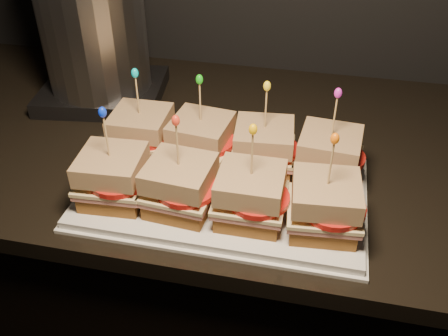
# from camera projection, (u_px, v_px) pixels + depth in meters

# --- Properties ---
(cabinet) EXTENTS (2.36, 0.65, 0.90)m
(cabinet) POSITION_uv_depth(u_px,v_px,m) (333.00, 318.00, 1.21)
(cabinet) COLOR black
(cabinet) RESTS_ON ground
(granite_slab) EXTENTS (2.40, 0.69, 0.03)m
(granite_slab) POSITION_uv_depth(u_px,v_px,m) (365.00, 162.00, 0.94)
(granite_slab) COLOR black
(granite_slab) RESTS_ON cabinet
(platter) EXTENTS (0.45, 0.28, 0.02)m
(platter) POSITION_uv_depth(u_px,v_px,m) (224.00, 190.00, 0.83)
(platter) COLOR white
(platter) RESTS_ON granite_slab
(platter_rim) EXTENTS (0.47, 0.29, 0.01)m
(platter_rim) POSITION_uv_depth(u_px,v_px,m) (224.00, 193.00, 0.83)
(platter_rim) COLOR white
(platter_rim) RESTS_ON granite_slab
(sandwich_0_bread_bot) EXTENTS (0.10, 0.10, 0.03)m
(sandwich_0_bread_bot) POSITION_uv_depth(u_px,v_px,m) (143.00, 146.00, 0.90)
(sandwich_0_bread_bot) COLOR #583314
(sandwich_0_bread_bot) RESTS_ON platter
(sandwich_0_ham) EXTENTS (0.11, 0.10, 0.01)m
(sandwich_0_ham) POSITION_uv_depth(u_px,v_px,m) (142.00, 138.00, 0.89)
(sandwich_0_ham) COLOR tan
(sandwich_0_ham) RESTS_ON sandwich_0_bread_bot
(sandwich_0_cheese) EXTENTS (0.11, 0.10, 0.01)m
(sandwich_0_cheese) POSITION_uv_depth(u_px,v_px,m) (142.00, 135.00, 0.88)
(sandwich_0_cheese) COLOR beige
(sandwich_0_cheese) RESTS_ON sandwich_0_ham
(sandwich_0_tomato) EXTENTS (0.09, 0.09, 0.01)m
(sandwich_0_tomato) POSITION_uv_depth(u_px,v_px,m) (147.00, 134.00, 0.87)
(sandwich_0_tomato) COLOR red
(sandwich_0_tomato) RESTS_ON sandwich_0_cheese
(sandwich_0_bread_top) EXTENTS (0.10, 0.10, 0.03)m
(sandwich_0_bread_top) POSITION_uv_depth(u_px,v_px,m) (140.00, 121.00, 0.87)
(sandwich_0_bread_top) COLOR #67310E
(sandwich_0_bread_top) RESTS_ON sandwich_0_tomato
(sandwich_0_pick) EXTENTS (0.00, 0.00, 0.09)m
(sandwich_0_pick) POSITION_uv_depth(u_px,v_px,m) (138.00, 98.00, 0.84)
(sandwich_0_pick) COLOR tan
(sandwich_0_pick) RESTS_ON sandwich_0_bread_top
(sandwich_0_frill) EXTENTS (0.01, 0.01, 0.02)m
(sandwich_0_frill) POSITION_uv_depth(u_px,v_px,m) (135.00, 73.00, 0.81)
(sandwich_0_frill) COLOR #06B4BA
(sandwich_0_frill) RESTS_ON sandwich_0_pick
(sandwich_1_bread_bot) EXTENTS (0.10, 0.10, 0.03)m
(sandwich_1_bread_bot) POSITION_uv_depth(u_px,v_px,m) (202.00, 154.00, 0.88)
(sandwich_1_bread_bot) COLOR #583314
(sandwich_1_bread_bot) RESTS_ON platter
(sandwich_1_ham) EXTENTS (0.11, 0.11, 0.01)m
(sandwich_1_ham) POSITION_uv_depth(u_px,v_px,m) (202.00, 146.00, 0.87)
(sandwich_1_ham) COLOR tan
(sandwich_1_ham) RESTS_ON sandwich_1_bread_bot
(sandwich_1_cheese) EXTENTS (0.12, 0.11, 0.01)m
(sandwich_1_cheese) POSITION_uv_depth(u_px,v_px,m) (201.00, 142.00, 0.86)
(sandwich_1_cheese) COLOR beige
(sandwich_1_cheese) RESTS_ON sandwich_1_ham
(sandwich_1_tomato) EXTENTS (0.09, 0.09, 0.01)m
(sandwich_1_tomato) POSITION_uv_depth(u_px,v_px,m) (207.00, 141.00, 0.85)
(sandwich_1_tomato) COLOR red
(sandwich_1_tomato) RESTS_ON sandwich_1_cheese
(sandwich_1_bread_top) EXTENTS (0.11, 0.11, 0.03)m
(sandwich_1_bread_top) POSITION_uv_depth(u_px,v_px,m) (201.00, 128.00, 0.85)
(sandwich_1_bread_top) COLOR #67310E
(sandwich_1_bread_top) RESTS_ON sandwich_1_tomato
(sandwich_1_pick) EXTENTS (0.00, 0.00, 0.09)m
(sandwich_1_pick) POSITION_uv_depth(u_px,v_px,m) (200.00, 104.00, 0.82)
(sandwich_1_pick) COLOR tan
(sandwich_1_pick) RESTS_ON sandwich_1_bread_top
(sandwich_1_frill) EXTENTS (0.01, 0.01, 0.02)m
(sandwich_1_frill) POSITION_uv_depth(u_px,v_px,m) (199.00, 79.00, 0.79)
(sandwich_1_frill) COLOR #14AB12
(sandwich_1_frill) RESTS_ON sandwich_1_pick
(sandwich_2_bread_bot) EXTENTS (0.10, 0.10, 0.03)m
(sandwich_2_bread_bot) POSITION_uv_depth(u_px,v_px,m) (263.00, 161.00, 0.86)
(sandwich_2_bread_bot) COLOR #583314
(sandwich_2_bread_bot) RESTS_ON platter
(sandwich_2_ham) EXTENTS (0.11, 0.11, 0.01)m
(sandwich_2_ham) POSITION_uv_depth(u_px,v_px,m) (263.00, 153.00, 0.85)
(sandwich_2_ham) COLOR tan
(sandwich_2_ham) RESTS_ON sandwich_2_bread_bot
(sandwich_2_cheese) EXTENTS (0.11, 0.11, 0.01)m
(sandwich_2_cheese) POSITION_uv_depth(u_px,v_px,m) (263.00, 150.00, 0.84)
(sandwich_2_cheese) COLOR beige
(sandwich_2_cheese) RESTS_ON sandwich_2_ham
(sandwich_2_tomato) EXTENTS (0.09, 0.09, 0.01)m
(sandwich_2_tomato) POSITION_uv_depth(u_px,v_px,m) (270.00, 149.00, 0.83)
(sandwich_2_tomato) COLOR red
(sandwich_2_tomato) RESTS_ON sandwich_2_cheese
(sandwich_2_bread_top) EXTENTS (0.10, 0.10, 0.03)m
(sandwich_2_bread_top) POSITION_uv_depth(u_px,v_px,m) (264.00, 136.00, 0.83)
(sandwich_2_bread_top) COLOR #67310E
(sandwich_2_bread_top) RESTS_ON sandwich_2_tomato
(sandwich_2_pick) EXTENTS (0.00, 0.00, 0.09)m
(sandwich_2_pick) POSITION_uv_depth(u_px,v_px,m) (266.00, 111.00, 0.80)
(sandwich_2_pick) COLOR tan
(sandwich_2_pick) RESTS_ON sandwich_2_bread_top
(sandwich_2_frill) EXTENTS (0.01, 0.01, 0.02)m
(sandwich_2_frill) POSITION_uv_depth(u_px,v_px,m) (267.00, 86.00, 0.77)
(sandwich_2_frill) COLOR yellow
(sandwich_2_frill) RESTS_ON sandwich_2_pick
(sandwich_3_bread_bot) EXTENTS (0.10, 0.10, 0.03)m
(sandwich_3_bread_bot) POSITION_uv_depth(u_px,v_px,m) (327.00, 169.00, 0.84)
(sandwich_3_bread_bot) COLOR #583314
(sandwich_3_bread_bot) RESTS_ON platter
(sandwich_3_ham) EXTENTS (0.11, 0.11, 0.01)m
(sandwich_3_ham) POSITION_uv_depth(u_px,v_px,m) (328.00, 161.00, 0.83)
(sandwich_3_ham) COLOR tan
(sandwich_3_ham) RESTS_ON sandwich_3_bread_bot
(sandwich_3_cheese) EXTENTS (0.11, 0.11, 0.01)m
(sandwich_3_cheese) POSITION_uv_depth(u_px,v_px,m) (328.00, 158.00, 0.83)
(sandwich_3_cheese) COLOR beige
(sandwich_3_cheese) RESTS_ON sandwich_3_ham
(sandwich_3_tomato) EXTENTS (0.09, 0.09, 0.01)m
(sandwich_3_tomato) POSITION_uv_depth(u_px,v_px,m) (336.00, 157.00, 0.82)
(sandwich_3_tomato) COLOR red
(sandwich_3_tomato) RESTS_ON sandwich_3_cheese
(sandwich_3_bread_top) EXTENTS (0.10, 0.10, 0.03)m
(sandwich_3_bread_top) POSITION_uv_depth(u_px,v_px,m) (330.00, 143.00, 0.81)
(sandwich_3_bread_top) COLOR #67310E
(sandwich_3_bread_top) RESTS_ON sandwich_3_tomato
(sandwich_3_pick) EXTENTS (0.00, 0.00, 0.09)m
(sandwich_3_pick) POSITION_uv_depth(u_px,v_px,m) (334.00, 119.00, 0.78)
(sandwich_3_pick) COLOR tan
(sandwich_3_pick) RESTS_ON sandwich_3_bread_top
(sandwich_3_frill) EXTENTS (0.01, 0.01, 0.02)m
(sandwich_3_frill) POSITION_uv_depth(u_px,v_px,m) (338.00, 93.00, 0.76)
(sandwich_3_frill) COLOR #D424B7
(sandwich_3_frill) RESTS_ON sandwich_3_pick
(sandwich_4_bread_bot) EXTENTS (0.10, 0.10, 0.03)m
(sandwich_4_bread_bot) POSITION_uv_depth(u_px,v_px,m) (115.00, 191.00, 0.79)
(sandwich_4_bread_bot) COLOR #583314
(sandwich_4_bread_bot) RESTS_ON platter
(sandwich_4_ham) EXTENTS (0.11, 0.11, 0.01)m
(sandwich_4_ham) POSITION_uv_depth(u_px,v_px,m) (114.00, 182.00, 0.78)
(sandwich_4_ham) COLOR tan
(sandwich_4_ham) RESTS_ON sandwich_4_bread_bot
(sandwich_4_cheese) EXTENTS (0.11, 0.11, 0.01)m
(sandwich_4_cheese) POSITION_uv_depth(u_px,v_px,m) (113.00, 179.00, 0.78)
(sandwich_4_cheese) COLOR beige
(sandwich_4_cheese) RESTS_ON sandwich_4_ham
(sandwich_4_tomato) EXTENTS (0.09, 0.09, 0.01)m
(sandwich_4_tomato) POSITION_uv_depth(u_px,v_px,m) (119.00, 178.00, 0.77)
(sandwich_4_tomato) COLOR red
(sandwich_4_tomato) RESTS_ON sandwich_4_cheese
(sandwich_4_bread_top) EXTENTS (0.10, 0.10, 0.03)m
(sandwich_4_bread_top) POSITION_uv_depth(u_px,v_px,m) (111.00, 164.00, 0.76)
(sandwich_4_bread_top) COLOR #67310E
(sandwich_4_bread_top) RESTS_ON sandwich_4_tomato
(sandwich_4_pick) EXTENTS (0.00, 0.00, 0.09)m
(sandwich_4_pick) POSITION_uv_depth(u_px,v_px,m) (107.00, 139.00, 0.74)
(sandwich_4_pick) COLOR tan
(sandwich_4_pick) RESTS_ON sandwich_4_bread_top
(sandwich_4_frill) EXTENTS (0.01, 0.01, 0.02)m
(sandwich_4_frill) POSITION_uv_depth(u_px,v_px,m) (102.00, 112.00, 0.71)
(sandwich_4_frill) COLOR #0B2CDB
(sandwich_4_frill) RESTS_ON sandwich_4_pick
(sandwich_5_bread_bot) EXTENTS (0.10, 0.10, 0.03)m
(sandwich_5_bread_bot) POSITION_uv_depth(u_px,v_px,m) (181.00, 200.00, 0.77)
(sandwich_5_bread_bot) COLOR #583314
(sandwich_5_bread_bot) RESTS_ON platter
(sandwich_5_ham) EXTENTS (0.11, 0.11, 0.01)m
(sandwich_5_ham) POSITION_uv_depth(u_px,v_px,m) (180.00, 192.00, 0.76)
(sandwich_5_ham) COLOR tan
(sandwich_5_ham) RESTS_ON sandwich_5_bread_bot
(sandwich_5_cheese) EXTENTS (0.11, 0.11, 0.01)m
(sandwich_5_cheese) POSITION_uv_depth(u_px,v_px,m) (180.00, 188.00, 0.76)
(sandwich_5_cheese) COLOR beige
(sandwich_5_cheese) RESTS_ON sandwich_5_ham
(sandwich_5_tomato) EXTENTS (0.09, 0.09, 0.01)m
(sandwich_5_tomato) POSITION_uv_depth(u_px,v_px,m) (186.00, 188.00, 0.75)
(sandwich_5_tomato) COLOR red
(sandwich_5_tomato) RESTS_ON sandwich_5_cheese
(sandwich_5_bread_top) EXTENTS (0.10, 0.10, 0.03)m
(sandwich_5_bread_top) POSITION_uv_depth(u_px,v_px,m) (179.00, 173.00, 0.74)
(sandwich_5_bread_top) COLOR #67310E
(sandwich_5_bread_top) RESTS_ON sandwich_5_tomato
(sandwich_5_pick) EXTENTS (0.00, 0.00, 0.09)m
(sandwich_5_pick) POSITION_uv_depth(u_px,v_px,m) (177.00, 148.00, 0.72)
(sandwich_5_pick) COLOR tan
(sandwich_5_pick) RESTS_ON sandwich_5_bread_top
(sandwich_5_frill) EXTENTS (0.01, 0.01, 0.02)m
(sandwich_5_frill) POSITION_uv_depth(u_px,v_px,m) (176.00, 121.00, 0.69)
(sandwich_5_frill) COLOR red
(sandwich_5_frill) RESTS_ON sandwich_5_pick
(sandwich_6_bread_bot) EXTENTS (0.09, 0.09, 0.03)m
(sandwich_6_bread_bot) POSITION_uv_depth(u_px,v_px,m) (250.00, 210.00, 0.76)
(sandwich_6_bread_bot) COLOR #583314
(sandwich_6_bread_bot) RESTS_ON platter
(sandwich_6_ham) EXTENTS (0.10, 0.10, 0.01)m
(sandwich_6_ham) POSITION_uv_depth(u_px,v_px,m) (250.00, 201.00, 0.75)
(sandwich_6_ham) COLOR tan
(sandwich_6_ham) RESTS_ON sandwich_6_bread_bot
(sandwich_6_cheese) EXTENTS (0.11, 0.10, 0.01)m
(sandwich_6_cheese) POSITION_uv_depth(u_px,v_px,m) (250.00, 198.00, 0.74)
(sandwich_6_cheese) COLOR beige
(sandwich_6_cheese) RESTS_ON sandwich_6_ham
(sandwich_6_tomato) EXTENTS (0.09, 0.09, 0.01)m
(sandwich_6_tomato) POSITION_uv_depth(u_px,v_px,m) (258.00, 198.00, 0.73)
(sandwich_6_tomato) COLOR red
(sandwich_6_tomato) RESTS_ON sandwich_6_cheese
(sandwich_6_bread_top) EXTENTS (0.10, 0.10, 0.03)m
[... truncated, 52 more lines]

